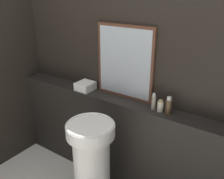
{
  "coord_description": "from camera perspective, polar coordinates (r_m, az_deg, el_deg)",
  "views": [
    {
      "loc": [
        1.16,
        -0.5,
        1.95
      ],
      "look_at": [
        -0.03,
        1.2,
        1.07
      ],
      "focal_mm": 40.0,
      "sensor_mm": 36.0,
      "label": 1
    }
  ],
  "objects": [
    {
      "name": "wall_back",
      "position": [
        2.37,
        3.84,
        5.63
      ],
      "size": [
        8.0,
        0.06,
        2.5
      ],
      "color": "black",
      "rests_on": "ground_plane"
    },
    {
      "name": "vanity_counter",
      "position": [
        2.61,
        1.82,
        -11.72
      ],
      "size": [
        2.52,
        0.21,
        0.94
      ],
      "color": "black",
      "rests_on": "ground_plane"
    },
    {
      "name": "pedestal_sink",
      "position": [
        2.34,
        -4.65,
        -16.2
      ],
      "size": [
        0.42,
        0.42,
        0.88
      ],
      "color": "white",
      "rests_on": "ground_plane"
    },
    {
      "name": "mirror",
      "position": [
        2.33,
        2.94,
        6.19
      ],
      "size": [
        0.59,
        0.03,
        0.69
      ],
      "color": "#563323",
      "rests_on": "vanity_counter"
    },
    {
      "name": "towel_stack",
      "position": [
        2.6,
        -6.09,
        0.79
      ],
      "size": [
        0.16,
        0.18,
        0.08
      ],
      "color": "white",
      "rests_on": "vanity_counter"
    },
    {
      "name": "shampoo_bottle",
      "position": [
        2.2,
        9.49,
        -2.83
      ],
      "size": [
        0.04,
        0.04,
        0.15
      ],
      "color": "gray",
      "rests_on": "vanity_counter"
    },
    {
      "name": "conditioner_bottle",
      "position": [
        2.18,
        11.0,
        -3.74
      ],
      "size": [
        0.05,
        0.05,
        0.1
      ],
      "color": "beige",
      "rests_on": "vanity_counter"
    },
    {
      "name": "lotion_bottle",
      "position": [
        2.15,
        12.81,
        -3.69
      ],
      "size": [
        0.05,
        0.05,
        0.15
      ],
      "color": "#4C3823",
      "rests_on": "vanity_counter"
    }
  ]
}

